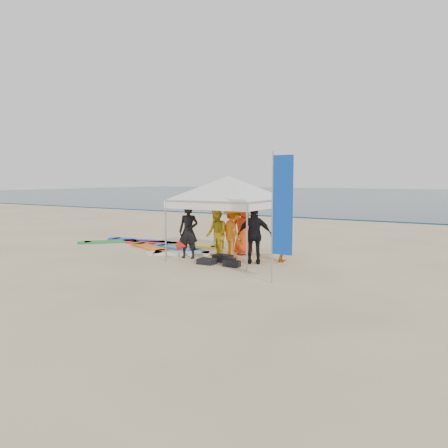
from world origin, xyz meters
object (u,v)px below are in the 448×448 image
person_black_b (255,235)px  canopy_tent (228,176)px  person_yellow (217,234)px  person_orange_b (243,229)px  person_black_a (189,231)px  marker_pennant (182,246)px  person_seated (282,246)px  feather_flag (282,207)px  surfboard_spread (157,245)px  person_orange_a (233,232)px

person_black_b → canopy_tent: (-1.13, 0.39, 1.75)m
person_yellow → person_orange_b: size_ratio=0.93×
person_black_a → canopy_tent: size_ratio=0.43×
person_orange_b → canopy_tent: 1.94m
person_yellow → person_black_b: bearing=30.9°
person_orange_b → marker_pennant: (-1.00, -2.08, -0.37)m
person_seated → marker_pennant: size_ratio=1.55×
person_black_a → canopy_tent: (1.11, 0.63, 1.76)m
person_seated → person_yellow: bearing=93.8°
person_black_a → person_orange_b: bearing=31.2°
person_black_a → feather_flag: (3.93, -1.72, 1.01)m
canopy_tent → surfboard_spread: canopy_tent is taller
person_black_b → person_seated: 1.02m
person_yellow → marker_pennant: bearing=-81.6°
person_black_a → marker_pennant: size_ratio=2.71×
canopy_tent → marker_pennant: (-0.89, -1.26, -2.12)m
person_yellow → surfboard_spread: 3.52m
feather_flag → person_orange_b: bearing=130.6°
person_orange_a → marker_pennant: (-1.07, -1.26, -0.36)m
person_black_a → person_seated: size_ratio=1.75×
person_black_b → surfboard_spread: size_ratio=0.30×
person_yellow → person_orange_b: person_orange_b is taller
feather_flag → person_black_b: bearing=130.8°
person_orange_b → person_seated: bearing=134.5°
person_black_a → person_orange_a: size_ratio=1.01×
person_black_b → person_orange_b: 1.58m
person_orange_a → marker_pennant: person_orange_a is taller
person_black_a → surfboard_spread: bearing=131.3°
person_seated → surfboard_spread: size_ratio=0.17×
person_orange_b → marker_pennant: size_ratio=2.70×
person_orange_b → person_seated: person_orange_b is taller
person_yellow → canopy_tent: canopy_tent is taller
person_black_b → person_seated: size_ratio=1.76×
person_seated → canopy_tent: size_ratio=0.25×
person_orange_b → person_orange_a: bearing=64.3°
person_yellow → person_orange_b: 1.12m
person_orange_a → marker_pennant: size_ratio=2.69×
surfboard_spread → marker_pennant: bearing=-37.6°
person_seated → feather_flag: 3.26m
person_yellow → person_seated: 2.11m
person_orange_b → surfboard_spread: bearing=-30.1°
person_black_b → person_seated: bearing=-152.2°
canopy_tent → marker_pennant: 2.63m
person_black_a → feather_flag: size_ratio=0.54×
person_black_a → marker_pennant: 0.76m
surfboard_spread → canopy_tent: bearing=-12.7°
person_orange_b → person_seated: (1.58, -0.43, -0.37)m
person_black_a → person_orange_a: (1.28, 0.62, -0.01)m
marker_pennant → person_black_b: bearing=23.4°
person_yellow → feather_flag: 3.94m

